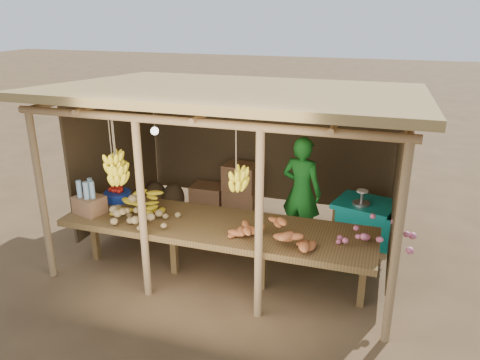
% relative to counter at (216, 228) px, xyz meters
% --- Properties ---
extents(ground, '(60.00, 60.00, 0.00)m').
position_rel_counter_xyz_m(ground, '(-0.00, 0.95, -0.74)').
color(ground, brown).
rests_on(ground, ground).
extents(stall_structure, '(4.70, 3.50, 2.43)m').
position_rel_counter_xyz_m(stall_structure, '(-0.04, 0.94, 1.18)').
color(stall_structure, '#99774F').
rests_on(stall_structure, ground).
extents(counter, '(3.90, 1.05, 0.80)m').
position_rel_counter_xyz_m(counter, '(0.00, 0.00, 0.00)').
color(counter, brown).
rests_on(counter, ground).
extents(potato_heap, '(0.95, 0.60, 0.36)m').
position_rel_counter_xyz_m(potato_heap, '(-0.94, -0.20, 0.24)').
color(potato_heap, olive).
rests_on(potato_heap, counter).
extents(sweet_potato_heap, '(1.15, 0.88, 0.36)m').
position_rel_counter_xyz_m(sweet_potato_heap, '(0.81, -0.30, 0.24)').
color(sweet_potato_heap, '#AD5B2C').
rests_on(sweet_potato_heap, counter).
extents(onion_heap, '(0.85, 0.56, 0.36)m').
position_rel_counter_xyz_m(onion_heap, '(1.90, 0.10, 0.24)').
color(onion_heap, '#CD6380').
rests_on(onion_heap, counter).
extents(banana_pile, '(0.76, 0.62, 0.35)m').
position_rel_counter_xyz_m(banana_pile, '(-1.00, 0.05, 0.24)').
color(banana_pile, gold).
rests_on(banana_pile, counter).
extents(tomato_basin, '(0.36, 0.36, 0.19)m').
position_rel_counter_xyz_m(tomato_basin, '(-1.57, 0.30, 0.14)').
color(tomato_basin, navy).
rests_on(tomato_basin, counter).
extents(bottle_box, '(0.42, 0.37, 0.46)m').
position_rel_counter_xyz_m(bottle_box, '(-1.68, -0.19, 0.24)').
color(bottle_box, brown).
rests_on(bottle_box, counter).
extents(vendor, '(0.68, 0.53, 1.64)m').
position_rel_counter_xyz_m(vendor, '(0.80, 1.34, 0.08)').
color(vendor, '#1B7A22').
rests_on(vendor, ground).
extents(tarp_crate, '(0.96, 0.88, 0.96)m').
position_rel_counter_xyz_m(tarp_crate, '(1.71, 1.44, -0.34)').
color(tarp_crate, brown).
rests_on(tarp_crate, ground).
extents(carton_stack, '(1.18, 0.47, 0.88)m').
position_rel_counter_xyz_m(carton_stack, '(-0.53, 2.06, -0.35)').
color(carton_stack, brown).
rests_on(carton_stack, ground).
extents(burlap_sacks, '(0.74, 0.39, 0.53)m').
position_rel_counter_xyz_m(burlap_sacks, '(-1.74, 1.98, -0.51)').
color(burlap_sacks, '#4B3A22').
rests_on(burlap_sacks, ground).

